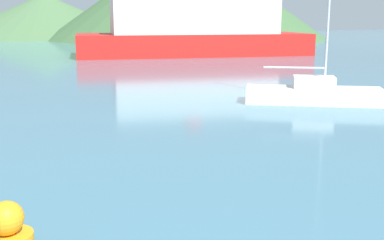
# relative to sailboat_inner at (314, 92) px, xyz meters

# --- Properties ---
(sailboat_inner) EXTENTS (6.20, 4.33, 9.68)m
(sailboat_inner) POSITION_rel_sailboat_inner_xyz_m (0.00, 0.00, 0.00)
(sailboat_inner) COLOR white
(sailboat_inner) RESTS_ON ground_plane
(ferry_distant) EXTENTS (24.37, 10.82, 7.72)m
(ferry_distant) POSITION_rel_sailboat_inner_xyz_m (4.30, 28.70, 2.18)
(ferry_distant) COLOR red
(ferry_distant) RESTS_ON ground_plane
(buoy_marker) EXTENTS (0.83, 0.83, 0.96)m
(buoy_marker) POSITION_rel_sailboat_inner_xyz_m (-12.99, -10.69, -0.13)
(buoy_marker) COLOR orange
(buoy_marker) RESTS_ON ground_plane
(hill_central) EXTENTS (38.01, 38.01, 8.16)m
(hill_central) POSITION_rel_sailboat_inner_xyz_m (-7.60, 81.85, 3.56)
(hill_central) COLOR #476B42
(hill_central) RESTS_ON ground_plane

